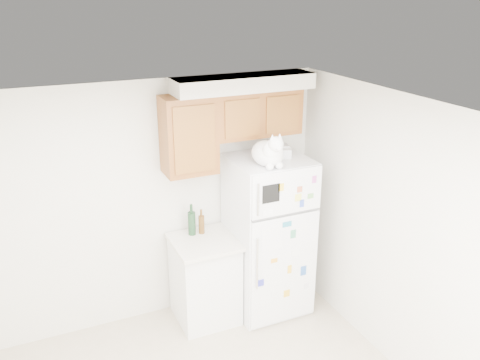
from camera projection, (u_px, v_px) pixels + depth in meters
room_shell at (213, 243)px, 3.42m from camera, size 3.84×4.04×2.52m
refrigerator at (268, 236)px, 5.31m from camera, size 0.76×0.78×1.70m
base_counter at (205, 279)px, 5.25m from camera, size 0.64×0.64×0.92m
cat at (269, 153)px, 4.76m from camera, size 0.34×0.50×0.36m
storage_box_back at (279, 150)px, 5.12m from camera, size 0.21×0.17×0.10m
storage_box_front at (283, 153)px, 5.04m from camera, size 0.18×0.16×0.09m
bottle_green at (192, 219)px, 5.13m from camera, size 0.08×0.08×0.33m
bottle_amber at (201, 221)px, 5.17m from camera, size 0.06×0.06×0.26m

